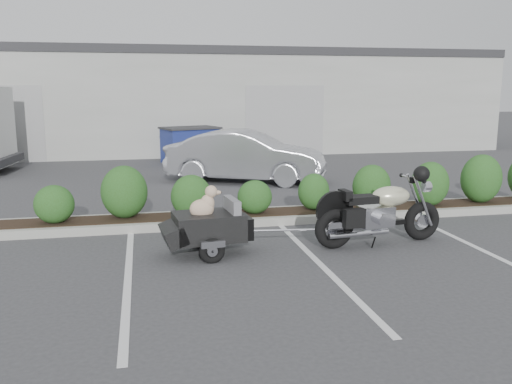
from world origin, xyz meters
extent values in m
plane|color=#38383A|center=(0.00, 0.00, 0.00)|extent=(90.00, 90.00, 0.00)
cube|color=#9E9E93|center=(1.00, 2.20, 0.07)|extent=(12.00, 1.00, 0.15)
cube|color=#9EA099|center=(0.00, 17.00, 2.00)|extent=(26.00, 10.00, 4.00)
torus|color=black|center=(1.66, 0.16, 0.32)|extent=(0.67, 0.24, 0.65)
torus|color=black|center=(3.27, 0.33, 0.32)|extent=(0.67, 0.24, 0.65)
cylinder|color=silver|center=(1.66, 0.16, 0.32)|extent=(0.28, 0.15, 0.27)
cylinder|color=silver|center=(3.27, 0.33, 0.32)|extent=(0.24, 0.12, 0.23)
cylinder|color=silver|center=(3.21, 0.23, 0.68)|extent=(0.42, 0.09, 0.87)
cylinder|color=silver|center=(3.19, 0.42, 0.68)|extent=(0.42, 0.09, 0.87)
cylinder|color=silver|center=(3.04, 0.31, 1.05)|extent=(0.11, 0.68, 0.03)
cylinder|color=silver|center=(3.31, 0.34, 0.90)|extent=(0.14, 0.19, 0.18)
sphere|color=black|center=(3.04, 0.01, 1.17)|extent=(0.28, 0.28, 0.25)
cube|color=silver|center=(2.39, 0.24, 0.47)|extent=(0.57, 0.39, 0.33)
cube|color=black|center=(2.49, 0.25, 0.34)|extent=(0.88, 0.19, 0.08)
ellipsoid|color=beige|center=(2.65, 0.27, 0.78)|extent=(0.68, 0.43, 0.32)
cube|color=black|center=(2.10, 0.20, 0.76)|extent=(0.57, 0.35, 0.12)
cube|color=black|center=(1.84, 0.18, 0.85)|extent=(0.15, 0.30, 0.16)
cylinder|color=silver|center=(2.02, 0.02, 0.25)|extent=(1.03, 0.20, 0.09)
cylinder|color=silver|center=(1.99, 0.37, 0.25)|extent=(1.03, 0.20, 0.09)
cube|color=black|center=(1.89, -0.09, 0.54)|extent=(0.34, 0.17, 0.29)
cube|color=black|center=(-0.31, 0.24, 0.44)|extent=(1.10, 0.81, 0.41)
cube|color=slate|center=(0.06, 0.28, 0.70)|extent=(0.18, 0.61, 0.29)
cube|color=slate|center=(-0.26, 0.25, 0.54)|extent=(0.75, 0.68, 0.04)
cube|color=black|center=(-0.84, 0.18, 0.37)|extent=(0.44, 0.74, 0.36)
cube|color=black|center=(0.23, 0.30, 0.39)|extent=(0.25, 0.51, 0.33)
torus|color=black|center=(-0.31, -0.17, 0.18)|extent=(0.39, 0.15, 0.38)
torus|color=black|center=(-0.40, 0.64, 0.18)|extent=(0.39, 0.15, 0.38)
cube|color=silver|center=(-0.31, -0.22, 0.29)|extent=(0.36, 0.12, 0.10)
cube|color=silver|center=(-0.41, 0.69, 0.29)|extent=(0.36, 0.12, 0.10)
cylinder|color=black|center=(-0.36, 0.24, 0.18)|extent=(0.13, 0.88, 0.04)
cylinder|color=silver|center=(0.47, 0.33, 0.32)|extent=(0.59, 0.10, 0.04)
ellipsoid|color=#CBAA89|center=(-0.41, 0.24, 0.72)|extent=(0.39, 0.29, 0.29)
ellipsoid|color=#CBAA89|center=(-0.32, 0.25, 0.80)|extent=(0.23, 0.22, 0.27)
sphere|color=#CBAA89|center=(-0.26, 0.26, 0.97)|extent=(0.20, 0.20, 0.19)
ellipsoid|color=#CBAA89|center=(-0.17, 0.27, 0.95)|extent=(0.14, 0.09, 0.07)
sphere|color=black|center=(-0.12, 0.27, 0.95)|extent=(0.04, 0.04, 0.04)
ellipsoid|color=#CBAA89|center=(-0.29, 0.20, 0.99)|extent=(0.05, 0.04, 0.10)
ellipsoid|color=#CBAA89|center=(-0.31, 0.31, 0.99)|extent=(0.05, 0.04, 0.10)
cylinder|color=#CBAA89|center=(-0.28, 0.20, 0.61)|extent=(0.05, 0.05, 0.12)
cylinder|color=#CBAA89|center=(-0.30, 0.31, 0.61)|extent=(0.05, 0.05, 0.12)
imported|color=silver|center=(1.47, 6.55, 0.69)|extent=(4.44, 3.10, 1.39)
cube|color=navy|center=(0.36, 10.77, 0.58)|extent=(2.02, 1.66, 1.16)
cube|color=#2D2D30|center=(0.36, 10.77, 1.18)|extent=(2.15, 1.79, 0.06)
camera|label=1|loc=(-1.24, -7.67, 2.49)|focal=38.00mm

